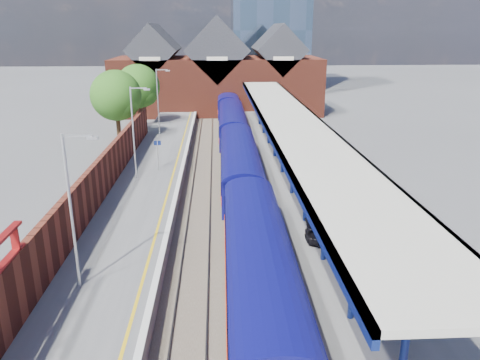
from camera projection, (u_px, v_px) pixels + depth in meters
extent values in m
plane|color=#5B5B5E|center=(219.00, 161.00, 44.48)|extent=(240.00, 240.00, 0.00)
cube|color=#473D33|center=(221.00, 197.00, 34.97)|extent=(6.00, 76.00, 0.06)
cube|color=slate|center=(191.00, 196.00, 34.83)|extent=(0.07, 76.00, 0.14)
cube|color=slate|center=(210.00, 196.00, 34.90)|extent=(0.07, 76.00, 0.14)
cube|color=slate|center=(231.00, 196.00, 34.98)|extent=(0.07, 76.00, 0.14)
cube|color=slate|center=(250.00, 195.00, 35.05)|extent=(0.07, 76.00, 0.14)
cube|color=#565659|center=(146.00, 192.00, 34.56)|extent=(5.00, 76.00, 1.00)
cube|color=#565659|center=(300.00, 190.00, 35.12)|extent=(6.00, 76.00, 1.00)
cube|color=silver|center=(178.00, 185.00, 34.51)|extent=(0.30, 76.00, 0.05)
cube|color=silver|center=(263.00, 184.00, 34.82)|extent=(0.30, 76.00, 0.05)
cube|color=yellow|center=(170.00, 186.00, 34.49)|extent=(0.14, 76.00, 0.01)
cube|color=#0D0D5D|center=(258.00, 269.00, 20.67)|extent=(3.01, 16.04, 2.50)
cube|color=#0D0D5D|center=(258.00, 244.00, 20.29)|extent=(3.01, 16.04, 0.60)
cube|color=#0D0D5D|center=(239.00, 165.00, 36.44)|extent=(3.01, 16.04, 2.50)
cube|color=#0D0D5D|center=(239.00, 150.00, 36.05)|extent=(3.01, 16.04, 0.60)
cube|color=#0D0D5D|center=(232.00, 124.00, 52.21)|extent=(3.01, 16.04, 2.50)
cube|color=#0D0D5D|center=(232.00, 113.00, 51.82)|extent=(3.01, 16.04, 0.60)
cube|color=#0D0D5D|center=(228.00, 102.00, 67.98)|extent=(3.01, 16.04, 2.50)
cube|color=#0D0D5D|center=(228.00, 93.00, 67.59)|extent=(3.01, 16.04, 0.60)
cube|color=black|center=(220.00, 136.00, 44.12)|extent=(0.04, 60.54, 0.70)
cube|color=red|center=(220.00, 145.00, 44.36)|extent=(0.03, 55.27, 0.30)
cube|color=red|center=(220.00, 147.00, 44.44)|extent=(0.03, 55.27, 0.30)
cube|color=black|center=(227.00, 107.00, 73.79)|extent=(2.00, 2.40, 0.60)
cylinder|color=navy|center=(403.00, 357.00, 13.37)|extent=(0.24, 0.24, 4.20)
cylinder|color=navy|center=(354.00, 271.00, 18.12)|extent=(0.24, 0.24, 4.20)
cylinder|color=navy|center=(325.00, 220.00, 22.87)|extent=(0.24, 0.24, 4.20)
cylinder|color=navy|center=(306.00, 187.00, 27.62)|extent=(0.24, 0.24, 4.20)
cylinder|color=navy|center=(293.00, 164.00, 32.37)|extent=(0.24, 0.24, 4.20)
cylinder|color=navy|center=(283.00, 147.00, 37.12)|extent=(0.24, 0.24, 4.20)
cylinder|color=navy|center=(275.00, 133.00, 41.87)|extent=(0.24, 0.24, 4.20)
cylinder|color=navy|center=(269.00, 123.00, 46.62)|extent=(0.24, 0.24, 4.20)
cylinder|color=navy|center=(264.00, 114.00, 51.36)|extent=(0.24, 0.24, 4.20)
cylinder|color=navy|center=(260.00, 107.00, 56.11)|extent=(0.24, 0.24, 4.20)
cube|color=beige|center=(292.00, 121.00, 35.50)|extent=(4.50, 52.00, 0.25)
cube|color=navy|center=(264.00, 123.00, 35.44)|extent=(0.20, 52.00, 0.55)
cube|color=navy|center=(320.00, 123.00, 35.65)|extent=(0.20, 52.00, 0.55)
cylinder|color=#A5A8AA|center=(71.00, 214.00, 19.97)|extent=(0.12, 0.12, 7.00)
cube|color=#A5A8AA|center=(77.00, 136.00, 18.95)|extent=(1.20, 0.08, 0.08)
cube|color=#A5A8AA|center=(92.00, 138.00, 19.01)|extent=(0.45, 0.18, 0.12)
cylinder|color=#A5A8AA|center=(133.00, 134.00, 35.17)|extent=(0.12, 0.12, 7.00)
cube|color=#A5A8AA|center=(138.00, 88.00, 34.15)|extent=(1.20, 0.08, 0.08)
cube|color=#A5A8AA|center=(147.00, 89.00, 34.21)|extent=(0.45, 0.18, 0.12)
cylinder|color=#A5A8AA|center=(158.00, 102.00, 50.37)|extent=(0.12, 0.12, 7.00)
cube|color=#A5A8AA|center=(162.00, 70.00, 49.35)|extent=(1.20, 0.08, 0.08)
cube|color=#A5A8AA|center=(168.00, 71.00, 49.41)|extent=(0.45, 0.18, 0.12)
cylinder|color=#A5A8AA|center=(158.00, 156.00, 37.84)|extent=(0.08, 0.08, 2.50)
cube|color=#0C194C|center=(157.00, 143.00, 37.52)|extent=(0.55, 0.06, 0.35)
cube|color=maroon|center=(87.00, 197.00, 28.14)|extent=(0.35, 50.00, 2.80)
cube|color=maroon|center=(15.00, 239.00, 18.06)|extent=(0.30, 0.12, 1.00)
cube|color=maroon|center=(217.00, 85.00, 69.84)|extent=(30.00, 12.00, 8.00)
cube|color=#232328|center=(155.00, 49.00, 67.80)|extent=(7.13, 12.00, 7.13)
cube|color=#232328|center=(217.00, 49.00, 68.24)|extent=(9.16, 12.00, 9.16)
cube|color=#232328|center=(278.00, 49.00, 68.68)|extent=(7.13, 12.00, 7.13)
cube|color=beige|center=(150.00, 59.00, 62.36)|extent=(2.80, 0.15, 0.50)
cube|color=beige|center=(217.00, 59.00, 62.80)|extent=(2.80, 0.15, 0.50)
cube|color=beige|center=(284.00, 58.00, 63.24)|extent=(2.80, 0.15, 0.50)
cylinder|color=#382314|center=(119.00, 129.00, 49.05)|extent=(0.44, 0.44, 4.00)
sphere|color=#255215|center=(116.00, 95.00, 47.97)|extent=(5.20, 5.20, 5.20)
sphere|color=#255215|center=(123.00, 103.00, 47.75)|extent=(3.20, 3.20, 3.20)
cylinder|color=#382314|center=(140.00, 115.00, 56.70)|extent=(0.44, 0.44, 4.00)
sphere|color=#255215|center=(138.00, 86.00, 55.62)|extent=(5.20, 5.20, 5.20)
sphere|color=#255215|center=(145.00, 93.00, 55.40)|extent=(3.20, 3.20, 3.20)
imported|color=silver|center=(413.00, 280.00, 20.09)|extent=(4.90, 2.59, 1.53)
imported|color=black|center=(344.00, 232.00, 25.11)|extent=(4.28, 1.91, 1.22)
imported|color=navy|center=(345.00, 189.00, 32.01)|extent=(4.47, 2.80, 1.15)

